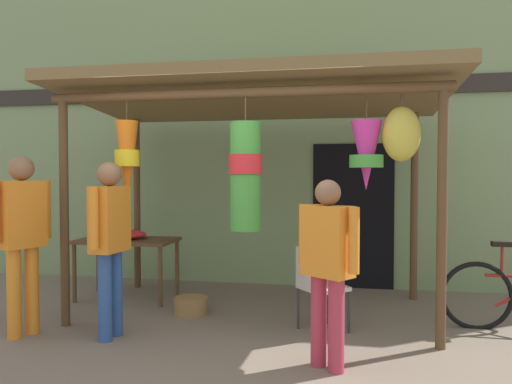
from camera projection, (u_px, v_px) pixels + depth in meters
ground_plane at (229, 335)px, 4.72m from camera, size 30.00×30.00×0.00m
shop_facade at (268, 129)px, 6.98m from camera, size 10.01×0.29×4.47m
market_stall_canopy at (259, 111)px, 5.31m from camera, size 4.20×2.27×2.61m
display_table at (127, 246)px, 6.10m from camera, size 1.22×0.68×0.76m
flower_heap_on_table at (123, 234)px, 6.10m from camera, size 0.62×0.43×0.12m
folding_chair at (317, 282)px, 4.78m from camera, size 0.56×0.56×0.84m
wicker_basket_by_table at (191, 306)px, 5.42m from camera, size 0.38×0.38×0.19m
customer_foreground at (110, 234)px, 4.59m from camera, size 0.26×0.59×1.69m
shopper_by_bananas at (22, 229)px, 4.66m from camera, size 0.37×0.55×1.75m
passerby_at_right at (328, 259)px, 3.86m from camera, size 0.49×0.42×1.53m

